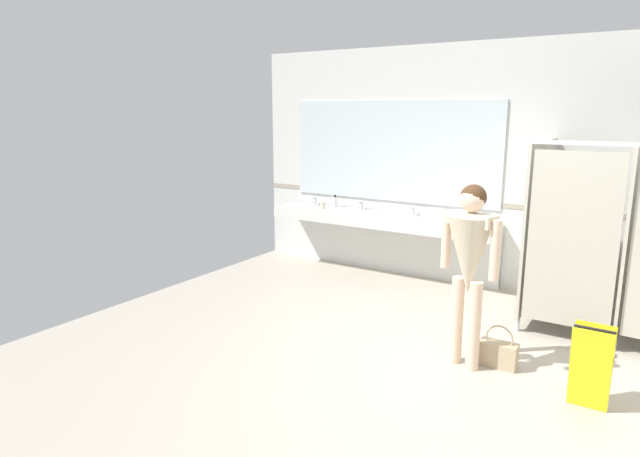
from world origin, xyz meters
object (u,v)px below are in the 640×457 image
(paper_cup, at_px, (323,205))
(wet_floor_sign, at_px, (591,367))
(soap_dispenser, at_px, (335,202))
(handbag, at_px, (498,353))
(person_standing, at_px, (469,255))

(paper_cup, distance_m, wet_floor_sign, 4.34)
(soap_dispenser, distance_m, paper_cup, 0.22)
(paper_cup, xyz_separation_m, wet_floor_sign, (3.72, -2.17, -0.55))
(handbag, bearing_deg, soap_dispenser, 144.67)
(wet_floor_sign, bearing_deg, paper_cup, 149.74)
(person_standing, relative_size, handbag, 4.21)
(soap_dispenser, relative_size, paper_cup, 1.89)
(person_standing, distance_m, wet_floor_sign, 1.23)
(wet_floor_sign, bearing_deg, handbag, 156.66)
(handbag, xyz_separation_m, paper_cup, (-2.97, 1.85, 0.76))
(person_standing, xyz_separation_m, soap_dispenser, (-2.64, 2.20, -0.10))
(handbag, relative_size, paper_cup, 4.05)
(soap_dispenser, bearing_deg, wet_floor_sign, -33.11)
(soap_dispenser, bearing_deg, person_standing, -39.77)
(person_standing, bearing_deg, soap_dispenser, 140.23)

